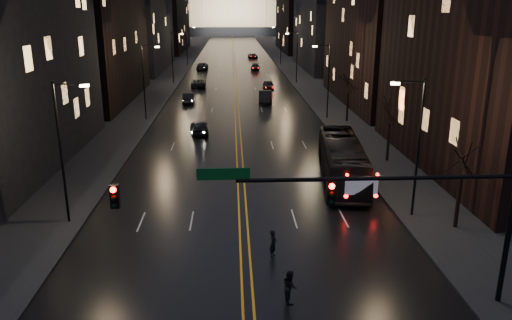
{
  "coord_description": "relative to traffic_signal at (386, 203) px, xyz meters",
  "views": [
    {
      "loc": [
        -0.6,
        -19.49,
        13.06
      ],
      "look_at": [
        0.85,
        10.39,
        3.9
      ],
      "focal_mm": 35.0,
      "sensor_mm": 36.0,
      "label": 1
    }
  ],
  "objects": [
    {
      "name": "building_left_mid",
      "position": [
        -26.91,
        54.0,
        8.9
      ],
      "size": [
        12.0,
        30.0,
        28.0
      ],
      "primitive_type": "cube",
      "color": "black",
      "rests_on": "ground"
    },
    {
      "name": "pedestrian_a",
      "position": [
        -4.39,
        5.0,
        -4.32
      ],
      "size": [
        0.57,
        0.67,
        1.57
      ],
      "primitive_type": "imported",
      "rotation": [
        0.0,
        0.0,
        1.16
      ],
      "color": "black",
      "rests_on": "ground"
    },
    {
      "name": "streetlamp_right_far",
      "position": [
        4.91,
        70.0,
        -0.02
      ],
      "size": [
        2.13,
        0.25,
        9.0
      ],
      "color": "black",
      "rests_on": "ground"
    },
    {
      "name": "streetlamp_right_dist",
      "position": [
        4.91,
        100.0,
        -0.02
      ],
      "size": [
        2.13,
        0.25,
        9.0
      ],
      "color": "black",
      "rests_on": "ground"
    },
    {
      "name": "streetlamp_left_mid",
      "position": [
        -16.72,
        40.0,
        -0.02
      ],
      "size": [
        2.13,
        0.25,
        9.0
      ],
      "color": "black",
      "rests_on": "ground"
    },
    {
      "name": "receding_car_d",
      "position": [
        -0.82,
        116.14,
        -4.43
      ],
      "size": [
        2.67,
        5.01,
        1.34
      ],
      "primitive_type": "imported",
      "rotation": [
        0.0,
        0.0,
        0.1
      ],
      "color": "black",
      "rests_on": "ground"
    },
    {
      "name": "bus",
      "position": [
        1.94,
        17.03,
        -3.4
      ],
      "size": [
        4.17,
        12.45,
        3.4
      ],
      "primitive_type": "imported",
      "rotation": [
        0.0,
        0.0,
        -0.11
      ],
      "color": "black",
      "rests_on": "ground"
    },
    {
      "name": "traffic_signal",
      "position": [
        0.0,
        0.0,
        0.0
      ],
      "size": [
        17.29,
        0.45,
        7.0
      ],
      "color": "black",
      "rests_on": "ground"
    },
    {
      "name": "center_line",
      "position": [
        -5.91,
        130.0,
        -5.08
      ],
      "size": [
        0.62,
        320.0,
        0.01
      ],
      "primitive_type": "cube",
      "color": "orange",
      "rests_on": "road"
    },
    {
      "name": "streetlamp_right_mid",
      "position": [
        4.91,
        40.0,
        -0.02
      ],
      "size": [
        2.13,
        0.25,
        9.0
      ],
      "color": "black",
      "rests_on": "ground"
    },
    {
      "name": "tree_right_near",
      "position": [
        7.09,
        8.0,
        -0.58
      ],
      "size": [
        2.4,
        2.4,
        6.65
      ],
      "color": "black",
      "rests_on": "ground"
    },
    {
      "name": "streetlamp_left_near",
      "position": [
        -16.72,
        10.0,
        -0.02
      ],
      "size": [
        2.13,
        0.25,
        9.0
      ],
      "color": "black",
      "rests_on": "ground"
    },
    {
      "name": "oncoming_car_a",
      "position": [
        -10.09,
        33.01,
        -4.32
      ],
      "size": [
        2.35,
        4.77,
        1.56
      ],
      "primitive_type": "imported",
      "rotation": [
        0.0,
        0.0,
        3.25
      ],
      "color": "black",
      "rests_on": "ground"
    },
    {
      "name": "oncoming_car_c",
      "position": [
        -12.21,
        65.99,
        -4.37
      ],
      "size": [
        2.57,
        5.33,
        1.46
      ],
      "primitive_type": "imported",
      "rotation": [
        0.0,
        0.0,
        3.17
      ],
      "color": "black",
      "rests_on": "ground"
    },
    {
      "name": "receding_car_a",
      "position": [
        -1.79,
        51.01,
        -4.25
      ],
      "size": [
        2.11,
        5.29,
        1.71
      ],
      "primitive_type": "imported",
      "rotation": [
        0.0,
        0.0,
        -0.06
      ],
      "color": "black",
      "rests_on": "ground"
    },
    {
      "name": "road",
      "position": [
        -5.91,
        130.0,
        -5.09
      ],
      "size": [
        20.0,
        320.0,
        0.02
      ],
      "primitive_type": "cube",
      "color": "black",
      "rests_on": "ground"
    },
    {
      "name": "receding_car_b",
      "position": [
        -0.53,
        62.59,
        -4.31
      ],
      "size": [
        2.12,
        4.77,
        1.59
      ],
      "primitive_type": "imported",
      "rotation": [
        0.0,
        0.0,
        -0.05
      ],
      "color": "black",
      "rests_on": "ground"
    },
    {
      "name": "oncoming_car_b",
      "position": [
        -12.69,
        51.32,
        -4.36
      ],
      "size": [
        1.71,
        4.56,
        1.49
      ],
      "primitive_type": "imported",
      "rotation": [
        0.0,
        0.0,
        3.17
      ],
      "color": "black",
      "rests_on": "ground"
    },
    {
      "name": "streetlamp_left_far",
      "position": [
        -16.72,
        70.0,
        -0.02
      ],
      "size": [
        2.13,
        0.25,
        9.0
      ],
      "color": "black",
      "rests_on": "ground"
    },
    {
      "name": "oncoming_car_d",
      "position": [
        -12.91,
        90.83,
        -4.29
      ],
      "size": [
        2.48,
        5.69,
        1.63
      ],
      "primitive_type": "imported",
      "rotation": [
        0.0,
        0.0,
        3.1
      ],
      "color": "black",
      "rests_on": "ground"
    },
    {
      "name": "building_left_far",
      "position": [
        -26.91,
        92.0,
        4.9
      ],
      "size": [
        12.0,
        34.0,
        20.0
      ],
      "primitive_type": "cube",
      "color": "black",
      "rests_on": "ground"
    },
    {
      "name": "sidewalk_left",
      "position": [
        -19.91,
        130.0,
        -5.02
      ],
      "size": [
        8.0,
        320.0,
        0.16
      ],
      "primitive_type": "cube",
      "color": "black",
      "rests_on": "ground"
    },
    {
      "name": "building_right_mid",
      "position": [
        15.09,
        92.0,
        7.9
      ],
      "size": [
        12.0,
        34.0,
        26.0
      ],
      "primitive_type": "cube",
      "color": "black",
      "rests_on": "ground"
    },
    {
      "name": "streetlamp_left_dist",
      "position": [
        -16.72,
        100.0,
        -0.02
      ],
      "size": [
        2.13,
        0.25,
        9.0
      ],
      "color": "black",
      "rests_on": "ground"
    },
    {
      "name": "building_right_dist",
      "position": [
        15.09,
        140.0,
        5.9
      ],
      "size": [
        12.0,
        40.0,
        22.0
      ],
      "primitive_type": "cube",
      "color": "black",
      "rests_on": "ground"
    },
    {
      "name": "receding_car_c",
      "position": [
        -1.43,
        89.54,
        -4.43
      ],
      "size": [
        2.18,
        4.78,
        1.36
      ],
      "primitive_type": "imported",
      "rotation": [
        0.0,
        0.0,
        -0.06
      ],
      "color": "black",
      "rests_on": "ground"
    },
    {
      "name": "sidewalk_right",
      "position": [
        8.09,
        130.0,
        -5.02
      ],
      "size": [
        8.0,
        320.0,
        0.16
      ],
      "primitive_type": "cube",
      "color": "black",
      "rests_on": "ground"
    },
    {
      "name": "tree_right_mid",
      "position": [
        7.09,
        22.0,
        -0.58
      ],
      "size": [
        2.4,
        2.4,
        6.65
      ],
      "color": "black",
      "rests_on": "ground"
    },
    {
      "name": "building_left_dist",
      "position": [
        -26.91,
        140.0,
        6.9
      ],
      "size": [
        12.0,
        40.0,
        24.0
      ],
      "primitive_type": "cube",
      "color": "black",
      "rests_on": "ground"
    },
    {
      "name": "tree_right_far",
      "position": [
        7.09,
        38.0,
        -0.58
      ],
      "size": [
        2.4,
        2.4,
        6.65
      ],
      "color": "black",
      "rests_on": "ground"
    },
    {
      "name": "building_right_near",
      "position": [
        15.09,
        20.0,
        6.9
      ],
      "size": [
        12.0,
        26.0,
        24.0
      ],
      "primitive_type": "cube",
      "color": "black",
      "rests_on": "ground"
    },
    {
      "name": "pedestrian_b",
      "position": [
        -3.97,
        0.61,
        -4.3
      ],
      "size": [
        0.55,
        0.84,
        1.6
      ],
      "primitive_type": "imported",
      "rotation": [
        0.0,
        0.0,
        1.74
      ],
      "color": "black",
      "rests_on": "ground"
    },
    {
      "name": "streetlamp_right_near",
      "position": [
        4.91,
        10.0,
        -0.02
      ],
      "size": [
        2.13,
        0.25,
        9.0
      ],
      "color": "black",
      "rests_on": "ground"
    },
    {
      "name": "ground",
      "position": [
        -5.91,
        0.0,
        -5.1
      ],
      "size": [
        900.0,
        900.0,
        0.0
      ],
      "primitive_type": "plane",
      "color": "black",
      "rests_on": "ground"
    }
  ]
}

